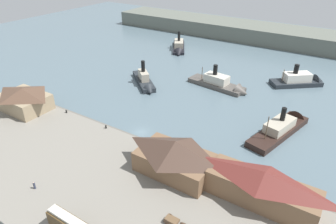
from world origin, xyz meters
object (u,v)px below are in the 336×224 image
ferry_shed_central_terminal (24,99)px  ferry_approaching_west (223,85)px  mooring_post_center_west (106,127)px  ferry_departing_north (145,82)px  ferry_shed_west_terminal (175,156)px  horse_cart (177,222)px  ferry_moored_west (179,48)px  ferry_approaching_east (302,81)px  mooring_post_east (66,111)px  pedestrian_near_east_shed (34,186)px  ferry_moored_east (284,126)px  street_tram (69,224)px  ferry_shed_east_terminal (262,187)px

ferry_shed_central_terminal → ferry_approaching_west: size_ratio=0.62×
mooring_post_center_west → ferry_departing_north: 33.27m
ferry_shed_west_terminal → horse_cart: 15.70m
ferry_shed_central_terminal → ferry_approaching_west: ferry_approaching_west is taller
ferry_shed_west_terminal → ferry_moored_west: bearing=120.4°
ferry_moored_west → ferry_approaching_east: size_ratio=1.16×
mooring_post_center_west → ferry_departing_north: ferry_departing_north is taller
horse_cart → ferry_departing_north: (-44.07, 49.67, -0.57)m
mooring_post_center_west → mooring_post_east: bearing=179.8°
ferry_approaching_east → horse_cart: bearing=-93.8°
ferry_shed_central_terminal → ferry_departing_north: (19.15, 36.87, -3.20)m
mooring_post_east → ferry_approaching_west: ferry_approaching_west is taller
ferry_shed_central_terminal → ferry_approaching_west: (45.03, 50.05, -3.26)m
pedestrian_near_east_shed → ferry_departing_north: bearing=103.3°
mooring_post_east → ferry_approaching_west: bearing=54.2°
ferry_shed_central_terminal → ferry_moored_east: 78.50m
mooring_post_center_west → ferry_moored_west: bearing=105.7°
ferry_shed_west_terminal → mooring_post_center_west: bearing=169.2°
ferry_shed_west_terminal → pedestrian_near_east_shed: bearing=-136.5°
street_tram → ferry_moored_west: 112.60m
ferry_moored_west → ferry_approaching_east: bearing=-10.4°
ferry_approaching_east → ferry_approaching_west: 30.53m
ferry_approaching_east → ferry_moored_east: (2.54, -36.47, -0.21)m
ferry_departing_north → ferry_shed_east_terminal: bearing=-32.8°
ferry_approaching_east → ferry_shed_central_terminal: bearing=-134.7°
ferry_shed_east_terminal → ferry_shed_central_terminal: bearing=-178.9°
street_tram → ferry_approaching_west: size_ratio=0.37×
pedestrian_near_east_shed → mooring_post_east: 32.94m
ferry_shed_east_terminal → ferry_moored_east: size_ratio=0.83×
ferry_moored_west → ferry_departing_north: (11.34, -43.72, 0.17)m
horse_cart → mooring_post_east: 53.70m
ferry_shed_west_terminal → ferry_moored_west: ferry_shed_west_terminal is taller
ferry_departing_north → ferry_approaching_west: (25.88, 13.18, -0.06)m
mooring_post_center_west → pedestrian_near_east_shed: bearing=-81.6°
horse_cart → pedestrian_near_east_shed: (-30.38, -8.05, -0.12)m
ferry_moored_west → horse_cart: bearing=-59.3°
ferry_shed_east_terminal → street_tram: size_ratio=2.48×
ferry_moored_west → ferry_moored_east: 79.28m
pedestrian_near_east_shed → ferry_moored_west: size_ratio=0.08×
mooring_post_east → mooring_post_center_west: size_ratio=1.00×
pedestrian_near_east_shed → mooring_post_center_west: pedestrian_near_east_shed is taller
mooring_post_center_west → ferry_moored_east: size_ratio=0.03×
pedestrian_near_east_shed → ferry_shed_east_terminal: bearing=28.3°
ferry_shed_central_terminal → ferry_shed_east_terminal: (74.22, 1.43, 0.32)m
ferry_approaching_east → ferry_moored_east: size_ratio=0.73×
ferry_approaching_east → ferry_approaching_west: bearing=-140.6°
ferry_shed_east_terminal → ferry_departing_north: (-55.07, 35.44, -3.52)m
ferry_shed_east_terminal → ferry_moored_west: bearing=130.0°
ferry_shed_east_terminal → ferry_departing_north: bearing=147.2°
ferry_shed_east_terminal → horse_cart: ferry_shed_east_terminal is taller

